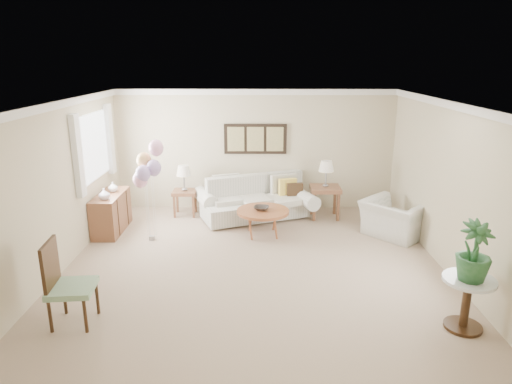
% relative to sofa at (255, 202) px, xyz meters
% --- Properties ---
extents(ground_plane, '(6.00, 6.00, 0.00)m').
position_rel_sofa_xyz_m(ground_plane, '(0.00, -2.29, -0.34)').
color(ground_plane, tan).
extents(room_shell, '(6.04, 6.04, 2.60)m').
position_rel_sofa_xyz_m(room_shell, '(-0.11, -2.20, 1.28)').
color(room_shell, beige).
rests_on(room_shell, ground).
extents(wall_art_triptych, '(1.35, 0.06, 0.65)m').
position_rel_sofa_xyz_m(wall_art_triptych, '(0.00, 0.67, 1.21)').
color(wall_art_triptych, black).
rests_on(wall_art_triptych, ground).
extents(sofa, '(2.65, 1.62, 0.87)m').
position_rel_sofa_xyz_m(sofa, '(0.00, 0.00, 0.00)').
color(sofa, silver).
rests_on(sofa, ground).
extents(end_table_left, '(0.50, 0.45, 0.54)m').
position_rel_sofa_xyz_m(end_table_left, '(-1.49, 0.16, 0.11)').
color(end_table_left, brown).
rests_on(end_table_left, ground).
extents(end_table_right, '(0.61, 0.56, 0.67)m').
position_rel_sofa_xyz_m(end_table_right, '(1.45, 0.02, 0.22)').
color(end_table_right, brown).
rests_on(end_table_right, ground).
extents(lamp_left, '(0.31, 0.31, 0.54)m').
position_rel_sofa_xyz_m(lamp_left, '(-1.49, 0.16, 0.61)').
color(lamp_left, gray).
rests_on(lamp_left, end_table_left).
extents(lamp_right, '(0.31, 0.31, 0.55)m').
position_rel_sofa_xyz_m(lamp_right, '(1.45, 0.02, 0.74)').
color(lamp_right, gray).
rests_on(lamp_right, end_table_right).
extents(coffee_table, '(0.98, 0.98, 0.50)m').
position_rel_sofa_xyz_m(coffee_table, '(0.15, -0.99, 0.11)').
color(coffee_table, '#96583C').
rests_on(coffee_table, ground).
extents(decor_bowl, '(0.33, 0.33, 0.07)m').
position_rel_sofa_xyz_m(decor_bowl, '(0.12, -0.99, 0.19)').
color(decor_bowl, '#2C2623').
rests_on(decor_bowl, coffee_table).
extents(armchair, '(1.39, 1.40, 0.69)m').
position_rel_sofa_xyz_m(armchair, '(2.60, -1.03, -0.00)').
color(armchair, silver).
rests_on(armchair, ground).
extents(side_table, '(0.62, 0.62, 0.68)m').
position_rel_sofa_xyz_m(side_table, '(2.60, -4.09, 0.17)').
color(side_table, silver).
rests_on(side_table, ground).
extents(potted_plant, '(0.49, 0.49, 0.73)m').
position_rel_sofa_xyz_m(potted_plant, '(2.59, -4.13, 0.70)').
color(potted_plant, '#1C5023').
rests_on(potted_plant, side_table).
extents(accent_chair, '(0.58, 0.58, 1.09)m').
position_rel_sofa_xyz_m(accent_chair, '(-2.32, -4.00, 0.22)').
color(accent_chair, '#80A47E').
rests_on(accent_chair, ground).
extents(credenza, '(0.46, 1.20, 0.74)m').
position_rel_sofa_xyz_m(credenza, '(-2.76, -0.79, 0.03)').
color(credenza, brown).
rests_on(credenza, ground).
extents(vase_white, '(0.22, 0.22, 0.21)m').
position_rel_sofa_xyz_m(vase_white, '(-2.74, -1.13, 0.50)').
color(vase_white, silver).
rests_on(vase_white, credenza).
extents(vase_sage, '(0.24, 0.24, 0.19)m').
position_rel_sofa_xyz_m(vase_sage, '(-2.74, -0.62, 0.49)').
color(vase_sage, silver).
rests_on(vase_sage, credenza).
extents(balloon_cluster, '(0.53, 0.49, 1.85)m').
position_rel_sofa_xyz_m(balloon_cluster, '(-1.88, -1.26, 1.05)').
color(balloon_cluster, gray).
rests_on(balloon_cluster, ground).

